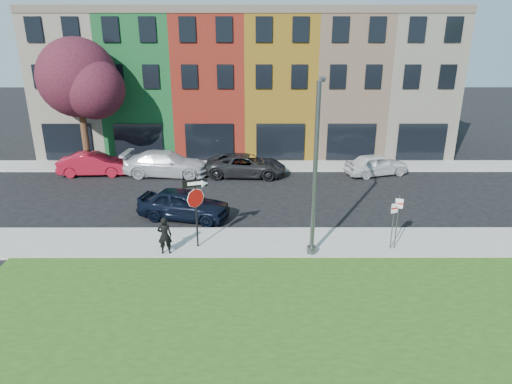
{
  "coord_description": "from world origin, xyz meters",
  "views": [
    {
      "loc": [
        -1.76,
        -15.38,
        9.1
      ],
      "look_at": [
        -1.74,
        4.0,
        2.11
      ],
      "focal_mm": 32.0,
      "sensor_mm": 36.0,
      "label": 1
    }
  ],
  "objects_px": {
    "man": "(165,235)",
    "street_lamp": "(316,170)",
    "stop_sign": "(196,199)",
    "sedan_near": "(184,204)"
  },
  "relations": [
    {
      "from": "stop_sign",
      "to": "sedan_near",
      "type": "distance_m",
      "value": 3.86
    },
    {
      "from": "sedan_near",
      "to": "street_lamp",
      "type": "relative_size",
      "value": 0.69
    },
    {
      "from": "man",
      "to": "street_lamp",
      "type": "relative_size",
      "value": 0.23
    },
    {
      "from": "stop_sign",
      "to": "sedan_near",
      "type": "xyz_separation_m",
      "value": [
        -1.08,
        3.37,
        -1.53
      ]
    },
    {
      "from": "man",
      "to": "street_lamp",
      "type": "xyz_separation_m",
      "value": [
        6.21,
        0.22,
        2.78
      ]
    },
    {
      "from": "sedan_near",
      "to": "man",
      "type": "bearing_deg",
      "value": -168.73
    },
    {
      "from": "stop_sign",
      "to": "man",
      "type": "xyz_separation_m",
      "value": [
        -1.28,
        -0.62,
        -1.38
      ]
    },
    {
      "from": "sedan_near",
      "to": "street_lamp",
      "type": "xyz_separation_m",
      "value": [
        6.01,
        -3.77,
        2.93
      ]
    },
    {
      "from": "stop_sign",
      "to": "man",
      "type": "relative_size",
      "value": 1.89
    },
    {
      "from": "stop_sign",
      "to": "street_lamp",
      "type": "xyz_separation_m",
      "value": [
        4.93,
        -0.4,
        1.4
      ]
    }
  ]
}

